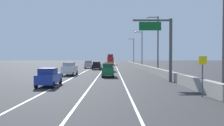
{
  "coord_description": "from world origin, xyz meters",
  "views": [
    {
      "loc": [
        0.16,
        -4.13,
        2.9
      ],
      "look_at": [
        0.07,
        52.17,
        1.53
      ],
      "focal_mm": 35.94,
      "sensor_mm": 36.0,
      "label": 1
    }
  ],
  "objects": [
    {
      "name": "speed_advisory_sign",
      "position": [
        6.82,
        12.31,
        1.76
      ],
      "size": [
        0.6,
        0.11,
        3.0
      ],
      "color": "#4C4C51",
      "rests_on": "ground_plane"
    },
    {
      "name": "lane_stripe_right",
      "position": [
        1.5,
        55.0,
        0.0
      ],
      "size": [
        0.16,
        130.0,
        0.0
      ],
      "primitive_type": "cube",
      "color": "silver",
      "rests_on": "ground_plane"
    },
    {
      "name": "car_red_2",
      "position": [
        -0.5,
        42.24,
        0.97
      ],
      "size": [
        1.94,
        4.59,
        1.94
      ],
      "color": "red",
      "rests_on": "ground_plane"
    },
    {
      "name": "car_blue_5",
      "position": [
        -6.22,
        18.48,
        0.92
      ],
      "size": [
        1.88,
        4.43,
        1.85
      ],
      "color": "#1E389E",
      "rests_on": "ground_plane"
    },
    {
      "name": "car_white_1",
      "position": [
        -6.78,
        32.41,
        1.06
      ],
      "size": [
        2.03,
        4.51,
        2.14
      ],
      "color": "white",
      "rests_on": "ground_plane"
    },
    {
      "name": "ground_plane",
      "position": [
        0.0,
        64.0,
        0.0
      ],
      "size": [
        320.0,
        320.0,
        0.0
      ],
      "primitive_type": "plane",
      "color": "#2D2D30"
    },
    {
      "name": "jersey_barrier_right",
      "position": [
        7.72,
        40.0,
        0.55
      ],
      "size": [
        0.6,
        120.0,
        1.1
      ],
      "primitive_type": "cube",
      "color": "gray",
      "rests_on": "ground_plane"
    },
    {
      "name": "lamp_post_right_third",
      "position": [
        8.14,
        57.35,
        5.81
      ],
      "size": [
        2.14,
        0.44,
        10.11
      ],
      "color": "#4C4C51",
      "rests_on": "ground_plane"
    },
    {
      "name": "car_silver_0",
      "position": [
        -6.2,
        56.36,
        1.04
      ],
      "size": [
        2.08,
        4.44,
        2.09
      ],
      "color": "#B7B7BC",
      "rests_on": "ground_plane"
    },
    {
      "name": "overhead_sign_gantry",
      "position": [
        6.38,
        22.41,
        4.73
      ],
      "size": [
        4.68,
        0.36,
        7.5
      ],
      "color": "#47474C",
      "rests_on": "ground_plane"
    },
    {
      "name": "lane_stripe_center",
      "position": [
        -2.0,
        55.0,
        0.0
      ],
      "size": [
        0.16,
        130.0,
        0.0
      ],
      "primitive_type": "cube",
      "color": "silver",
      "rests_on": "ground_plane"
    },
    {
      "name": "lamp_post_right_second",
      "position": [
        7.91,
        34.88,
        5.81
      ],
      "size": [
        2.14,
        0.44,
        10.11
      ],
      "color": "#4C4C51",
      "rests_on": "ground_plane"
    },
    {
      "name": "car_black_4",
      "position": [
        -3.5,
        49.99,
        0.95
      ],
      "size": [
        2.05,
        4.81,
        1.9
      ],
      "color": "black",
      "rests_on": "ground_plane"
    },
    {
      "name": "car_green_3",
      "position": [
        -0.47,
        29.55,
        1.02
      ],
      "size": [
        1.83,
        4.32,
        2.06
      ],
      "color": "#196033",
      "rests_on": "ground_plane"
    },
    {
      "name": "box_truck",
      "position": [
        -0.47,
        84.98,
        1.93
      ],
      "size": [
        2.56,
        9.27,
        4.21
      ],
      "color": "#A51E19",
      "rests_on": "ground_plane"
    },
    {
      "name": "lamp_post_right_fourth",
      "position": [
        8.03,
        79.81,
        5.81
      ],
      "size": [
        2.14,
        0.44,
        10.11
      ],
      "color": "#4C4C51",
      "rests_on": "ground_plane"
    },
    {
      "name": "lamp_post_right_near",
      "position": [
        8.17,
        12.42,
        5.81
      ],
      "size": [
        2.14,
        0.44,
        10.11
      ],
      "color": "#4C4C51",
      "rests_on": "ground_plane"
    },
    {
      "name": "lane_stripe_left",
      "position": [
        -5.5,
        55.0,
        0.0
      ],
      "size": [
        0.16,
        130.0,
        0.0
      ],
      "primitive_type": "cube",
      "color": "silver",
      "rests_on": "ground_plane"
    }
  ]
}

